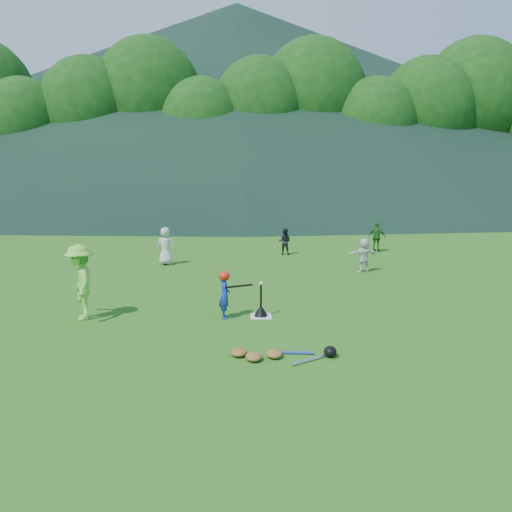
{
  "coord_description": "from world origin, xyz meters",
  "views": [
    {
      "loc": [
        -0.55,
        -10.38,
        3.12
      ],
      "look_at": [
        0.0,
        2.5,
        0.9
      ],
      "focal_mm": 35.0,
      "sensor_mm": 36.0,
      "label": 1
    }
  ],
  "objects_px": {
    "batter_child": "(225,295)",
    "batting_tee": "(261,311)",
    "fielder_b": "(285,242)",
    "fielder_c": "(377,237)",
    "fielder_d": "(364,255)",
    "equipment_pile": "(274,354)",
    "home_plate": "(261,316)",
    "adult_coach": "(80,282)",
    "fielder_a": "(166,246)"
  },
  "relations": [
    {
      "from": "fielder_a",
      "to": "fielder_b",
      "type": "xyz_separation_m",
      "value": [
        4.17,
        1.87,
        -0.14
      ]
    },
    {
      "from": "batter_child",
      "to": "batting_tee",
      "type": "height_order",
      "value": "batter_child"
    },
    {
      "from": "adult_coach",
      "to": "fielder_a",
      "type": "distance_m",
      "value": 6.24
    },
    {
      "from": "fielder_d",
      "to": "equipment_pile",
      "type": "distance_m",
      "value": 7.85
    },
    {
      "from": "home_plate",
      "to": "fielder_d",
      "type": "xyz_separation_m",
      "value": [
        3.44,
        4.69,
        0.52
      ]
    },
    {
      "from": "adult_coach",
      "to": "fielder_a",
      "type": "height_order",
      "value": "adult_coach"
    },
    {
      "from": "home_plate",
      "to": "batter_child",
      "type": "distance_m",
      "value": 0.92
    },
    {
      "from": "fielder_a",
      "to": "fielder_c",
      "type": "distance_m",
      "value": 8.17
    },
    {
      "from": "batter_child",
      "to": "fielder_d",
      "type": "bearing_deg",
      "value": -50.5
    },
    {
      "from": "fielder_b",
      "to": "batting_tee",
      "type": "relative_size",
      "value": 1.44
    },
    {
      "from": "fielder_b",
      "to": "fielder_d",
      "type": "distance_m",
      "value": 3.95
    },
    {
      "from": "home_plate",
      "to": "batting_tee",
      "type": "xyz_separation_m",
      "value": [
        0.0,
        0.0,
        0.12
      ]
    },
    {
      "from": "fielder_d",
      "to": "equipment_pile",
      "type": "relative_size",
      "value": 0.59
    },
    {
      "from": "fielder_c",
      "to": "batting_tee",
      "type": "distance_m",
      "value": 9.9
    },
    {
      "from": "fielder_d",
      "to": "home_plate",
      "type": "bearing_deg",
      "value": 38.99
    },
    {
      "from": "adult_coach",
      "to": "batter_child",
      "type": "bearing_deg",
      "value": 71.07
    },
    {
      "from": "batter_child",
      "to": "fielder_d",
      "type": "height_order",
      "value": "fielder_d"
    },
    {
      "from": "fielder_b",
      "to": "batting_tee",
      "type": "xyz_separation_m",
      "value": [
        -1.31,
        -8.02,
        -0.36
      ]
    },
    {
      "from": "equipment_pile",
      "to": "home_plate",
      "type": "bearing_deg",
      "value": 92.45
    },
    {
      "from": "batting_tee",
      "to": "equipment_pile",
      "type": "bearing_deg",
      "value": -87.55
    },
    {
      "from": "fielder_b",
      "to": "equipment_pile",
      "type": "height_order",
      "value": "fielder_b"
    },
    {
      "from": "home_plate",
      "to": "fielder_d",
      "type": "distance_m",
      "value": 5.84
    },
    {
      "from": "fielder_d",
      "to": "fielder_a",
      "type": "bearing_deg",
      "value": -27.74
    },
    {
      "from": "fielder_d",
      "to": "equipment_pile",
      "type": "xyz_separation_m",
      "value": [
        -3.34,
        -7.09,
        -0.46
      ]
    },
    {
      "from": "home_plate",
      "to": "batting_tee",
      "type": "relative_size",
      "value": 0.66
    },
    {
      "from": "adult_coach",
      "to": "fielder_a",
      "type": "bearing_deg",
      "value": 152.91
    },
    {
      "from": "equipment_pile",
      "to": "batter_child",
      "type": "bearing_deg",
      "value": 110.55
    },
    {
      "from": "batting_tee",
      "to": "equipment_pile",
      "type": "distance_m",
      "value": 2.4
    },
    {
      "from": "batter_child",
      "to": "adult_coach",
      "type": "bearing_deg",
      "value": 80.66
    },
    {
      "from": "fielder_c",
      "to": "batting_tee",
      "type": "bearing_deg",
      "value": 95.27
    },
    {
      "from": "home_plate",
      "to": "fielder_a",
      "type": "distance_m",
      "value": 6.81
    },
    {
      "from": "fielder_a",
      "to": "home_plate",
      "type": "bearing_deg",
      "value": 123.46
    },
    {
      "from": "fielder_c",
      "to": "equipment_pile",
      "type": "height_order",
      "value": "fielder_c"
    },
    {
      "from": "fielder_c",
      "to": "batter_child",
      "type": "bearing_deg",
      "value": 91.66
    },
    {
      "from": "adult_coach",
      "to": "fielder_d",
      "type": "distance_m",
      "value": 8.65
    },
    {
      "from": "home_plate",
      "to": "fielder_a",
      "type": "relative_size",
      "value": 0.36
    },
    {
      "from": "home_plate",
      "to": "batting_tee",
      "type": "height_order",
      "value": "batting_tee"
    },
    {
      "from": "fielder_b",
      "to": "fielder_c",
      "type": "height_order",
      "value": "fielder_c"
    },
    {
      "from": "fielder_c",
      "to": "fielder_a",
      "type": "bearing_deg",
      "value": 52.47
    },
    {
      "from": "adult_coach",
      "to": "batting_tee",
      "type": "height_order",
      "value": "adult_coach"
    },
    {
      "from": "batter_child",
      "to": "fielder_a",
      "type": "distance_m",
      "value": 6.53
    },
    {
      "from": "equipment_pile",
      "to": "fielder_c",
      "type": "bearing_deg",
      "value": 66.13
    },
    {
      "from": "fielder_b",
      "to": "fielder_d",
      "type": "relative_size",
      "value": 0.92
    },
    {
      "from": "home_plate",
      "to": "fielder_a",
      "type": "height_order",
      "value": "fielder_a"
    },
    {
      "from": "adult_coach",
      "to": "equipment_pile",
      "type": "height_order",
      "value": "adult_coach"
    },
    {
      "from": "fielder_b",
      "to": "fielder_c",
      "type": "bearing_deg",
      "value": -153.4
    },
    {
      "from": "batter_child",
      "to": "fielder_b",
      "type": "bearing_deg",
      "value": -23.3
    },
    {
      "from": "fielder_b",
      "to": "batting_tee",
      "type": "height_order",
      "value": "fielder_b"
    },
    {
      "from": "fielder_d",
      "to": "equipment_pile",
      "type": "height_order",
      "value": "fielder_d"
    },
    {
      "from": "fielder_c",
      "to": "fielder_d",
      "type": "relative_size",
      "value": 1.08
    }
  ]
}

